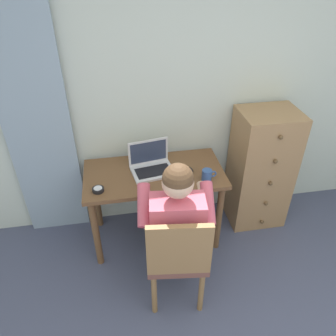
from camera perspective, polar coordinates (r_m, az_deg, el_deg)
name	(u,v)px	position (r m, az deg, el deg)	size (l,w,h in m)	color
wall_back	(210,91)	(2.88, 7.27, 13.07)	(4.80, 0.05, 2.50)	silver
curtain_panel	(37,126)	(2.84, -21.72, 6.74)	(0.53, 0.03, 2.16)	#8EA3B7
desk	(154,183)	(2.78, -2.39, -2.69)	(1.15, 0.59, 0.73)	brown
dresser	(260,169)	(3.14, 15.74, -0.19)	(0.51, 0.44, 1.14)	#9E754C
chair	(178,255)	(2.35, 1.67, -14.92)	(0.47, 0.45, 0.90)	brown
person_seated	(176,218)	(2.35, 1.36, -8.63)	(0.58, 0.61, 1.21)	#33384C
laptop	(151,164)	(2.72, -2.90, 0.62)	(0.38, 0.30, 0.24)	silver
computer_mouse	(189,170)	(2.71, 3.74, -0.41)	(0.06, 0.10, 0.03)	black
desk_clock	(98,190)	(2.56, -12.04, -3.69)	(0.09, 0.09, 0.03)	black
coffee_mug	(207,175)	(2.61, 6.81, -1.23)	(0.12, 0.08, 0.09)	#33518C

